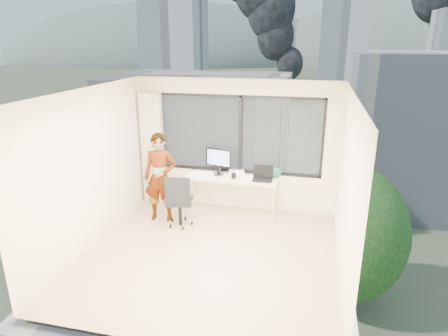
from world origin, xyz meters
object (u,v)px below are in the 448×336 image
(person, at_px, (160,178))
(handbag, at_px, (274,172))
(monitor, at_px, (219,161))
(laptop, at_px, (262,174))
(game_console, at_px, (237,173))
(desk, at_px, (232,195))
(chair, at_px, (180,199))

(person, bearing_deg, handbag, 12.04)
(monitor, xyz_separation_m, laptop, (0.89, -0.15, -0.15))
(game_console, xyz_separation_m, laptop, (0.54, -0.22, 0.09))
(desk, relative_size, chair, 1.73)
(desk, distance_m, chair, 1.12)
(desk, relative_size, laptop, 4.51)
(monitor, relative_size, game_console, 1.80)
(chair, xyz_separation_m, handbag, (1.61, 0.93, 0.33))
(desk, height_order, laptop, laptop)
(chair, relative_size, laptop, 2.60)
(handbag, bearing_deg, monitor, 171.74)
(monitor, xyz_separation_m, handbag, (1.09, 0.06, -0.16))
(monitor, height_order, handbag, monitor)
(desk, distance_m, laptop, 0.78)
(game_console, height_order, laptop, laptop)
(chair, relative_size, handbag, 3.86)
(desk, bearing_deg, game_console, 70.32)
(desk, bearing_deg, chair, -136.48)
(monitor, distance_m, handbag, 1.10)
(person, xyz_separation_m, laptop, (1.85, 0.54, 0.03))
(person, distance_m, monitor, 1.19)
(laptop, height_order, handbag, laptop)
(monitor, bearing_deg, desk, -7.72)
(monitor, xyz_separation_m, game_console, (0.35, 0.07, -0.23))
(desk, height_order, handbag, handbag)
(person, distance_m, laptop, 1.92)
(person, bearing_deg, game_console, 22.26)
(game_console, bearing_deg, monitor, 176.40)
(chair, relative_size, game_console, 3.50)
(laptop, bearing_deg, game_console, 155.99)
(desk, height_order, game_console, game_console)
(handbag, bearing_deg, game_console, 167.57)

